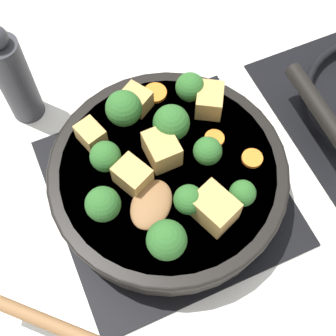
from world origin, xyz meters
TOP-DOWN VIEW (x-y plane):
  - ground_plane at (0.00, 0.00)m, footprint 2.40×2.40m
  - front_burner_grate at (0.00, 0.00)m, footprint 0.31×0.31m
  - skillet_pan at (0.00, 0.00)m, footprint 0.31×0.40m
  - wooden_spoon at (0.11, -0.11)m, footprint 0.26×0.26m
  - tofu_cube_center_large at (-0.00, -0.05)m, footprint 0.05×0.05m
  - tofu_cube_near_handle at (0.08, 0.02)m, footprint 0.06×0.06m
  - tofu_cube_east_chunk at (-0.08, -0.07)m, footprint 0.04×0.04m
  - tofu_cube_west_chunk at (-0.10, 0.00)m, footprint 0.05×0.04m
  - tofu_cube_back_piece at (-0.06, 0.09)m, footprint 0.05×0.05m
  - tofu_cube_front_piece at (-0.02, -0.00)m, footprint 0.05×0.04m
  - broccoli_floret_near_spoon at (-0.09, 0.07)m, footprint 0.04×0.04m
  - broccoli_floret_center_top at (-0.04, 0.02)m, footprint 0.05×0.05m
  - broccoli_floret_east_rim at (0.01, 0.05)m, footprint 0.04×0.04m
  - broccoli_floret_west_rim at (-0.09, -0.02)m, footprint 0.05×0.05m
  - broccoli_floret_north_edge at (0.10, -0.04)m, footprint 0.05×0.05m
  - broccoli_floret_south_cluster at (0.06, -0.00)m, footprint 0.04×0.04m
  - broccoli_floret_mid_floret at (0.08, 0.06)m, footprint 0.03×0.03m
  - broccoli_floret_small_inner at (-0.03, -0.07)m, footprint 0.04×0.04m
  - broccoli_floret_tall_stem at (0.03, -0.09)m, footprint 0.04×0.04m
  - carrot_slice_orange_thin at (0.03, 0.10)m, footprint 0.03×0.03m
  - carrot_slice_near_center at (-0.01, 0.07)m, footprint 0.03×0.03m
  - carrot_slice_edge_slice at (-0.11, 0.03)m, footprint 0.03×0.03m
  - pepper_mill at (-0.21, -0.14)m, footprint 0.05×0.05m

SIDE VIEW (x-z plane):
  - ground_plane at x=0.00m, z-range 0.00..0.00m
  - front_burner_grate at x=0.00m, z-range 0.00..0.03m
  - skillet_pan at x=0.00m, z-range 0.03..0.08m
  - carrot_slice_orange_thin at x=0.03m, z-range 0.08..0.08m
  - carrot_slice_near_center at x=-0.01m, z-range 0.08..0.08m
  - carrot_slice_edge_slice at x=-0.11m, z-range 0.08..0.08m
  - pepper_mill at x=-0.21m, z-range -0.01..0.17m
  - wooden_spoon at x=0.11m, z-range 0.07..0.09m
  - tofu_cube_east_chunk at x=-0.08m, z-range 0.08..0.10m
  - tofu_cube_west_chunk at x=-0.10m, z-range 0.08..0.10m
  - tofu_cube_center_large at x=0.00m, z-range 0.08..0.11m
  - tofu_cube_back_piece at x=-0.06m, z-range 0.08..0.11m
  - tofu_cube_front_piece at x=-0.02m, z-range 0.08..0.11m
  - tofu_cube_near_handle at x=0.08m, z-range 0.08..0.11m
  - broccoli_floret_mid_floret at x=0.08m, z-range 0.08..0.12m
  - broccoli_floret_south_cluster at x=0.06m, z-range 0.08..0.12m
  - broccoli_floret_east_rim at x=0.01m, z-range 0.08..0.12m
  - broccoli_floret_small_inner at x=-0.03m, z-range 0.08..0.12m
  - broccoli_floret_near_spoon at x=-0.09m, z-range 0.08..0.12m
  - broccoli_floret_tall_stem at x=0.03m, z-range 0.08..0.13m
  - broccoli_floret_north_edge at x=0.10m, z-range 0.08..0.13m
  - broccoli_floret_center_top at x=-0.04m, z-range 0.08..0.13m
  - broccoli_floret_west_rim at x=-0.09m, z-range 0.08..0.13m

